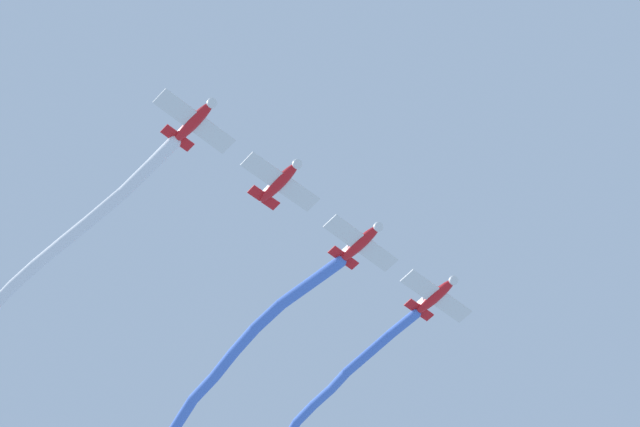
{
  "coord_description": "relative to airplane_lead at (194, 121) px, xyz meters",
  "views": [
    {
      "loc": [
        30.72,
        34.31,
        6.45
      ],
      "look_at": [
        -1.36,
        -5.57,
        80.96
      ],
      "focal_mm": 73.13,
      "sensor_mm": 36.0,
      "label": 1
    }
  ],
  "objects": [
    {
      "name": "airplane_lead",
      "position": [
        0.0,
        0.0,
        0.0
      ],
      "size": [
        5.99,
        4.47,
        1.5
      ],
      "rotation": [
        0.0,
        0.0,
        1.62
      ],
      "color": "red"
    },
    {
      "name": "smoke_trail_slot",
      "position": [
        -23.52,
        -15.21,
        1.94
      ],
      "size": [
        5.06,
        24.39,
        4.4
      ],
      "color": "#4C75DB"
    },
    {
      "name": "airplane_slot",
      "position": [
        -22.39,
        -1.1,
        0.3
      ],
      "size": [
        5.97,
        4.44,
        1.5
      ],
      "rotation": [
        0.0,
        0.0,
        1.6
      ],
      "color": "red"
    },
    {
      "name": "airplane_left_wing",
      "position": [
        -7.46,
        -0.36,
        0.3
      ],
      "size": [
        5.96,
        4.43,
        1.5
      ],
      "rotation": [
        0.0,
        0.0,
        1.59
      ],
      "color": "red"
    },
    {
      "name": "smoke_trail_right_wing",
      "position": [
        -15.49,
        -17.84,
        2.08
      ],
      "size": [
        3.82,
        30.93,
        4.59
      ],
      "color": "#4C75DB"
    },
    {
      "name": "airplane_right_wing",
      "position": [
        -14.93,
        -0.73,
        0.0
      ],
      "size": [
        5.98,
        4.46,
        1.5
      ],
      "rotation": [
        0.0,
        0.0,
        1.62
      ],
      "color": "red"
    },
    {
      "name": "smoke_trail_lead",
      "position": [
        0.98,
        -12.81,
        0.81
      ],
      "size": [
        2.95,
        22.31,
        2.61
      ],
      "color": "white"
    }
  ]
}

